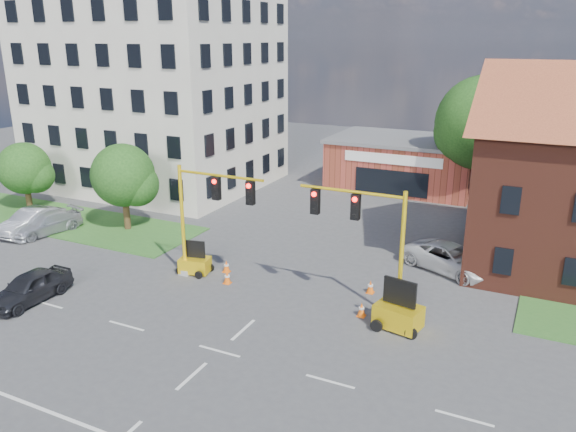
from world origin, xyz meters
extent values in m
plane|color=#3F3F42|center=(0.00, 0.00, 0.00)|extent=(120.00, 120.00, 0.00)
cube|color=#295A22|center=(-20.00, 10.00, 0.04)|extent=(22.00, 6.00, 0.08)
cube|color=#B8B0A2|center=(-20.00, 22.00, 10.00)|extent=(18.00, 15.00, 20.00)
cube|color=maroon|center=(0.00, 30.00, 2.00)|extent=(12.00, 8.00, 4.00)
cube|color=#535356|center=(0.00, 30.00, 4.15)|extent=(12.40, 8.40, 0.30)
cube|color=silver|center=(0.00, 25.95, 3.20)|extent=(8.00, 0.10, 0.80)
cube|color=black|center=(0.00, 25.95, 1.30)|extent=(6.00, 0.10, 2.00)
cylinder|color=#372714|center=(6.50, 27.00, 2.26)|extent=(0.44, 0.44, 4.52)
sphere|color=#193E13|center=(6.50, 27.00, 6.38)|extent=(7.14, 7.14, 7.14)
sphere|color=#193E13|center=(7.93, 27.30, 5.35)|extent=(5.00, 5.00, 5.00)
cylinder|color=#372714|center=(-14.00, 10.50, 1.35)|extent=(0.44, 0.44, 2.71)
sphere|color=#193E13|center=(-14.00, 10.50, 3.81)|extent=(4.20, 4.20, 4.20)
sphere|color=#193E13|center=(-13.16, 10.80, 3.20)|extent=(2.94, 2.94, 2.94)
cylinder|color=#372714|center=(-24.00, 11.00, 1.13)|extent=(0.44, 0.44, 2.26)
sphere|color=#193E13|center=(-24.00, 11.00, 3.18)|extent=(3.87, 3.87, 3.87)
sphere|color=#193E13|center=(-23.23, 11.30, 2.67)|extent=(2.71, 2.71, 2.71)
cube|color=gray|center=(-6.00, 6.00, 0.15)|extent=(0.60, 0.60, 0.30)
cylinder|color=yellow|center=(-6.00, 6.00, 3.10)|extent=(0.20, 0.20, 6.20)
cylinder|color=yellow|center=(-3.50, 6.00, 5.90)|extent=(5.00, 0.14, 0.14)
cube|color=black|center=(-3.75, 6.00, 5.20)|extent=(0.40, 0.32, 1.20)
cube|color=black|center=(-1.75, 6.00, 5.20)|extent=(0.40, 0.32, 1.20)
sphere|color=#FF0C07|center=(-3.75, 5.82, 5.60)|extent=(0.24, 0.24, 0.24)
cube|color=gray|center=(6.00, 6.00, 0.15)|extent=(0.60, 0.60, 0.30)
cylinder|color=yellow|center=(6.00, 6.00, 3.10)|extent=(0.20, 0.20, 6.20)
cylinder|color=yellow|center=(3.50, 6.00, 5.90)|extent=(5.00, 0.14, 0.14)
cube|color=black|center=(3.75, 6.00, 5.20)|extent=(0.40, 0.32, 1.20)
cube|color=black|center=(1.75, 6.00, 5.20)|extent=(0.40, 0.32, 1.20)
sphere|color=#FF0C07|center=(3.75, 5.82, 5.60)|extent=(0.24, 0.24, 0.24)
cube|color=yellow|center=(-5.60, 6.36, 0.49)|extent=(1.81, 1.40, 0.81)
cube|color=black|center=(-5.60, 6.36, 1.43)|extent=(1.25, 0.38, 0.99)
cube|color=yellow|center=(6.23, 5.19, 0.61)|extent=(2.23, 1.70, 1.00)
cube|color=black|center=(6.23, 5.19, 1.78)|extent=(1.56, 0.44, 1.23)
cube|color=#DE550B|center=(-3.26, 5.96, 0.02)|extent=(0.38, 0.38, 0.04)
cone|color=#DE550B|center=(-3.26, 5.96, 0.35)|extent=(0.40, 0.40, 0.70)
cylinder|color=silver|center=(-3.26, 5.96, 0.42)|extent=(0.27, 0.27, 0.09)
cube|color=#DE550B|center=(-4.10, 7.24, 0.02)|extent=(0.38, 0.38, 0.04)
cone|color=#DE550B|center=(-4.10, 7.24, 0.35)|extent=(0.40, 0.40, 0.70)
cylinder|color=silver|center=(-4.10, 7.24, 0.42)|extent=(0.27, 0.27, 0.09)
cube|color=#DE550B|center=(4.39, 5.55, 0.02)|extent=(0.38, 0.38, 0.04)
cone|color=#DE550B|center=(4.39, 5.55, 0.35)|extent=(0.40, 0.40, 0.70)
cylinder|color=silver|center=(4.39, 5.55, 0.42)|extent=(0.27, 0.27, 0.09)
cube|color=#DE550B|center=(3.99, 8.16, 0.02)|extent=(0.38, 0.38, 0.04)
cone|color=#DE550B|center=(3.99, 8.16, 0.35)|extent=(0.40, 0.40, 0.70)
cylinder|color=silver|center=(3.99, 8.16, 0.42)|extent=(0.27, 0.27, 0.09)
imported|color=silver|center=(7.20, 12.84, 0.76)|extent=(6.01, 4.59, 1.52)
imported|color=black|center=(-11.00, -0.07, 0.75)|extent=(1.78, 4.40, 1.50)
imported|color=#B0B2B8|center=(-19.46, 7.30, 0.79)|extent=(1.88, 4.86, 1.58)
imported|color=#B0B2B8|center=(-18.36, 7.52, 0.70)|extent=(2.98, 5.14, 1.40)
camera|label=1|loc=(11.57, -17.39, 12.66)|focal=35.00mm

